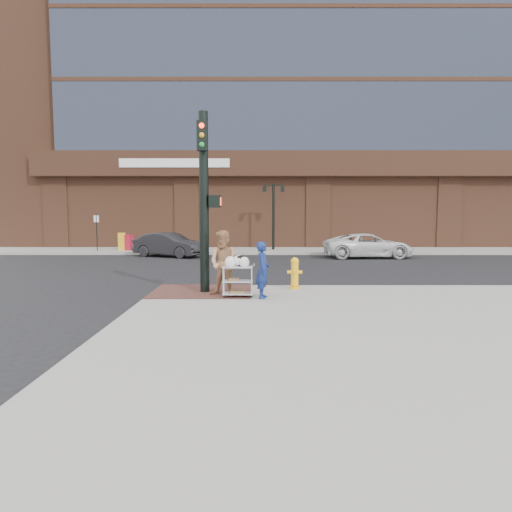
{
  "coord_description": "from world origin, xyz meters",
  "views": [
    {
      "loc": [
        0.96,
        -11.97,
        2.37
      ],
      "look_at": [
        0.95,
        -0.01,
        1.25
      ],
      "focal_mm": 32.0,
      "sensor_mm": 36.0,
      "label": 1
    }
  ],
  "objects_px": {
    "pedestrian_tan": "(224,263)",
    "utility_cart": "(238,278)",
    "sedan_dark": "(169,245)",
    "minivan_white": "(368,246)",
    "traffic_signal_pole": "(205,197)",
    "lamp_post": "(273,209)",
    "fire_hydrant": "(295,273)",
    "woman_blue": "(263,270)"
  },
  "relations": [
    {
      "from": "minivan_white",
      "to": "utility_cart",
      "type": "distance_m",
      "value": 13.88
    },
    {
      "from": "pedestrian_tan",
      "to": "minivan_white",
      "type": "distance_m",
      "value": 13.87
    },
    {
      "from": "traffic_signal_pole",
      "to": "minivan_white",
      "type": "distance_m",
      "value": 13.87
    },
    {
      "from": "woman_blue",
      "to": "minivan_white",
      "type": "relative_size",
      "value": 0.32
    },
    {
      "from": "traffic_signal_pole",
      "to": "fire_hydrant",
      "type": "xyz_separation_m",
      "value": [
        2.57,
        0.58,
        -2.2
      ]
    },
    {
      "from": "pedestrian_tan",
      "to": "minivan_white",
      "type": "relative_size",
      "value": 0.38
    },
    {
      "from": "traffic_signal_pole",
      "to": "sedan_dark",
      "type": "xyz_separation_m",
      "value": [
        -3.34,
        12.08,
        -2.17
      ]
    },
    {
      "from": "pedestrian_tan",
      "to": "sedan_dark",
      "type": "distance_m",
      "value": 13.22
    },
    {
      "from": "woman_blue",
      "to": "minivan_white",
      "type": "xyz_separation_m",
      "value": [
        5.81,
        12.42,
        -0.24
      ]
    },
    {
      "from": "lamp_post",
      "to": "utility_cart",
      "type": "distance_m",
      "value": 16.17
    },
    {
      "from": "fire_hydrant",
      "to": "utility_cart",
      "type": "bearing_deg",
      "value": -140.78
    },
    {
      "from": "minivan_white",
      "to": "woman_blue",
      "type": "bearing_deg",
      "value": 152.7
    },
    {
      "from": "pedestrian_tan",
      "to": "fire_hydrant",
      "type": "xyz_separation_m",
      "value": [
        2.0,
        1.12,
        -0.41
      ]
    },
    {
      "from": "pedestrian_tan",
      "to": "fire_hydrant",
      "type": "relative_size",
      "value": 1.89
    },
    {
      "from": "lamp_post",
      "to": "fire_hydrant",
      "type": "xyz_separation_m",
      "value": [
        0.09,
        -14.65,
        -1.99
      ]
    },
    {
      "from": "pedestrian_tan",
      "to": "minivan_white",
      "type": "xyz_separation_m",
      "value": [
        6.84,
        12.06,
        -0.38
      ]
    },
    {
      "from": "sedan_dark",
      "to": "minivan_white",
      "type": "bearing_deg",
      "value": -68.26
    },
    {
      "from": "pedestrian_tan",
      "to": "sedan_dark",
      "type": "bearing_deg",
      "value": 127.01
    },
    {
      "from": "pedestrian_tan",
      "to": "utility_cart",
      "type": "xyz_separation_m",
      "value": [
        0.37,
        -0.21,
        -0.38
      ]
    },
    {
      "from": "traffic_signal_pole",
      "to": "utility_cart",
      "type": "bearing_deg",
      "value": -38.53
    },
    {
      "from": "pedestrian_tan",
      "to": "fire_hydrant",
      "type": "distance_m",
      "value": 2.32
    },
    {
      "from": "traffic_signal_pole",
      "to": "fire_hydrant",
      "type": "bearing_deg",
      "value": 12.64
    },
    {
      "from": "traffic_signal_pole",
      "to": "sedan_dark",
      "type": "relative_size",
      "value": 1.25
    },
    {
      "from": "pedestrian_tan",
      "to": "woman_blue",
      "type": "bearing_deg",
      "value": 0.54
    },
    {
      "from": "traffic_signal_pole",
      "to": "woman_blue",
      "type": "bearing_deg",
      "value": -29.28
    },
    {
      "from": "woman_blue",
      "to": "utility_cart",
      "type": "bearing_deg",
      "value": 83.52
    },
    {
      "from": "lamp_post",
      "to": "fire_hydrant",
      "type": "distance_m",
      "value": 14.79
    },
    {
      "from": "lamp_post",
      "to": "woman_blue",
      "type": "xyz_separation_m",
      "value": [
        -0.87,
        -16.13,
        -1.72
      ]
    },
    {
      "from": "fire_hydrant",
      "to": "minivan_white",
      "type": "bearing_deg",
      "value": 66.12
    },
    {
      "from": "woman_blue",
      "to": "utility_cart",
      "type": "height_order",
      "value": "woman_blue"
    },
    {
      "from": "woman_blue",
      "to": "sedan_dark",
      "type": "relative_size",
      "value": 0.37
    },
    {
      "from": "pedestrian_tan",
      "to": "fire_hydrant",
      "type": "bearing_deg",
      "value": 48.99
    },
    {
      "from": "sedan_dark",
      "to": "pedestrian_tan",
      "type": "bearing_deg",
      "value": -138.09
    },
    {
      "from": "lamp_post",
      "to": "traffic_signal_pole",
      "type": "height_order",
      "value": "traffic_signal_pole"
    },
    {
      "from": "traffic_signal_pole",
      "to": "utility_cart",
      "type": "relative_size",
      "value": 4.51
    },
    {
      "from": "fire_hydrant",
      "to": "woman_blue",
      "type": "bearing_deg",
      "value": -123.03
    },
    {
      "from": "lamp_post",
      "to": "sedan_dark",
      "type": "height_order",
      "value": "lamp_post"
    },
    {
      "from": "traffic_signal_pole",
      "to": "sedan_dark",
      "type": "distance_m",
      "value": 12.72
    },
    {
      "from": "fire_hydrant",
      "to": "traffic_signal_pole",
      "type": "bearing_deg",
      "value": -167.36
    },
    {
      "from": "pedestrian_tan",
      "to": "sedan_dark",
      "type": "xyz_separation_m",
      "value": [
        -3.91,
        12.62,
        -0.37
      ]
    },
    {
      "from": "lamp_post",
      "to": "pedestrian_tan",
      "type": "bearing_deg",
      "value": -96.89
    },
    {
      "from": "lamp_post",
      "to": "utility_cart",
      "type": "relative_size",
      "value": 3.61
    }
  ]
}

